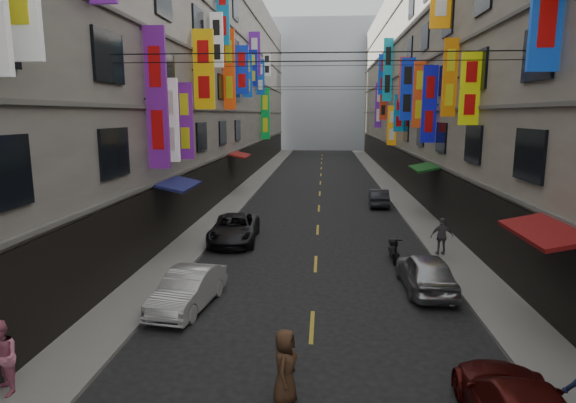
% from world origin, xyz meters
% --- Properties ---
extents(sidewalk_left, '(2.00, 90.00, 0.12)m').
position_xyz_m(sidewalk_left, '(-6.00, 42.00, 0.06)').
color(sidewalk_left, slate).
rests_on(sidewalk_left, ground).
extents(sidewalk_right, '(2.00, 90.00, 0.12)m').
position_xyz_m(sidewalk_right, '(6.00, 42.00, 0.06)').
color(sidewalk_right, slate).
rests_on(sidewalk_right, ground).
extents(building_row_left, '(10.14, 90.00, 19.00)m').
position_xyz_m(building_row_left, '(-11.99, 42.00, 9.49)').
color(building_row_left, gray).
rests_on(building_row_left, ground).
extents(building_row_right, '(10.14, 90.00, 19.00)m').
position_xyz_m(building_row_right, '(11.99, 42.00, 9.49)').
color(building_row_right, '#A49A89').
rests_on(building_row_right, ground).
extents(haze_block, '(18.00, 8.00, 22.00)m').
position_xyz_m(haze_block, '(0.00, 92.00, 11.00)').
color(haze_block, silver).
rests_on(haze_block, ground).
extents(shop_signage, '(14.00, 55.00, 12.16)m').
position_xyz_m(shop_signage, '(-0.06, 34.86, 9.08)').
color(shop_signage, '#1511CA').
rests_on(shop_signage, ground).
extents(street_awnings, '(13.99, 35.20, 0.41)m').
position_xyz_m(street_awnings, '(-1.26, 26.00, 3.00)').
color(street_awnings, '#12451E').
rests_on(street_awnings, ground).
extents(overhead_cables, '(14.00, 38.04, 1.24)m').
position_xyz_m(overhead_cables, '(0.00, 30.00, 8.80)').
color(overhead_cables, black).
rests_on(overhead_cables, ground).
extents(lane_markings, '(0.12, 80.20, 0.01)m').
position_xyz_m(lane_markings, '(0.00, 39.00, 0.00)').
color(lane_markings, gold).
rests_on(lane_markings, ground).
extents(scooter_far_right, '(0.50, 1.80, 1.14)m').
position_xyz_m(scooter_far_right, '(3.28, 24.70, 0.44)').
color(scooter_far_right, black).
rests_on(scooter_far_right, ground).
extents(car_left_mid, '(1.83, 3.91, 1.24)m').
position_xyz_m(car_left_mid, '(-3.98, 19.11, 0.62)').
color(car_left_mid, silver).
rests_on(car_left_mid, ground).
extents(car_left_far, '(2.42, 4.80, 1.30)m').
position_xyz_m(car_left_far, '(-4.00, 27.23, 0.65)').
color(car_left_far, black).
rests_on(car_left_far, ground).
extents(car_right_mid, '(1.70, 4.00, 1.35)m').
position_xyz_m(car_right_mid, '(3.89, 21.26, 0.67)').
color(car_right_mid, '#A8A8AD').
rests_on(car_right_mid, ground).
extents(car_right_far, '(1.39, 3.59, 1.16)m').
position_xyz_m(car_right_far, '(4.00, 37.12, 0.58)').
color(car_right_far, '#282830').
rests_on(car_right_far, ground).
extents(pedestrian_lfar, '(0.98, 0.93, 1.66)m').
position_xyz_m(pedestrian_lfar, '(-6.59, 13.88, 0.95)').
color(pedestrian_lfar, pink).
rests_on(pedestrian_lfar, sidewalk_left).
extents(pedestrian_rfar, '(0.99, 0.59, 1.64)m').
position_xyz_m(pedestrian_rfar, '(5.40, 25.34, 0.94)').
color(pedestrian_rfar, '#5B5A5D').
rests_on(pedestrian_rfar, sidewalk_right).
extents(pedestrian_crossing, '(0.66, 0.88, 1.66)m').
position_xyz_m(pedestrian_crossing, '(-0.48, 14.20, 0.83)').
color(pedestrian_crossing, '#4E311F').
rests_on(pedestrian_crossing, ground).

